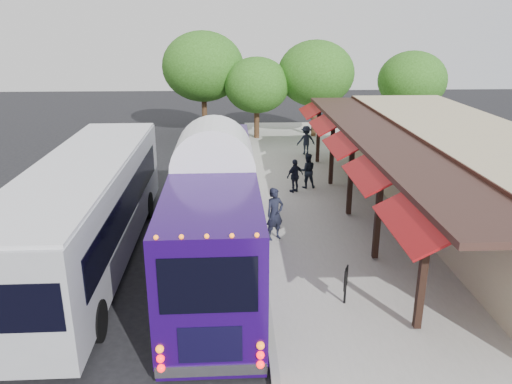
# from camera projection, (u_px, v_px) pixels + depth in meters

# --- Properties ---
(ground) EXTENTS (90.00, 90.00, 0.00)m
(ground) POSITION_uv_depth(u_px,v_px,m) (260.00, 265.00, 16.41)
(ground) COLOR black
(ground) RESTS_ON ground
(sidewalk) EXTENTS (10.00, 40.00, 0.15)m
(sidewalk) POSITION_uv_depth(u_px,v_px,m) (378.00, 216.00, 20.37)
(sidewalk) COLOR #9E9B93
(sidewalk) RESTS_ON ground
(curb) EXTENTS (0.20, 40.00, 0.16)m
(curb) POSITION_uv_depth(u_px,v_px,m) (257.00, 218.00, 20.17)
(curb) COLOR gray
(curb) RESTS_ON ground
(station_shelter) EXTENTS (8.15, 20.00, 3.60)m
(station_shelter) POSITION_uv_depth(u_px,v_px,m) (465.00, 174.00, 19.93)
(station_shelter) COLOR tan
(station_shelter) RESTS_ON ground
(coach_bus) EXTENTS (2.67, 11.87, 3.77)m
(coach_bus) POSITION_uv_depth(u_px,v_px,m) (215.00, 207.00, 15.85)
(coach_bus) COLOR #220755
(coach_bus) RESTS_ON ground
(city_bus) EXTENTS (2.98, 12.87, 3.45)m
(city_bus) POSITION_uv_depth(u_px,v_px,m) (86.00, 207.00, 16.14)
(city_bus) COLOR #97999F
(city_bus) RESTS_ON ground
(ped_a) EXTENTS (0.84, 0.74, 1.92)m
(ped_a) POSITION_uv_depth(u_px,v_px,m) (275.00, 214.00, 17.79)
(ped_a) COLOR black
(ped_a) RESTS_ON sidewalk
(ped_b) EXTENTS (0.84, 0.68, 1.66)m
(ped_b) POSITION_uv_depth(u_px,v_px,m) (307.00, 171.00, 23.45)
(ped_b) COLOR black
(ped_b) RESTS_ON sidewalk
(ped_c) EXTENTS (0.97, 0.81, 1.56)m
(ped_c) POSITION_uv_depth(u_px,v_px,m) (295.00, 176.00, 22.84)
(ped_c) COLOR black
(ped_c) RESTS_ON sidewalk
(ped_d) EXTENTS (1.18, 0.80, 1.70)m
(ped_d) POSITION_uv_depth(u_px,v_px,m) (306.00, 140.00, 29.47)
(ped_d) COLOR black
(ped_d) RESTS_ON sidewalk
(sign_board) EXTENTS (0.21, 0.47, 1.07)m
(sign_board) POSITION_uv_depth(u_px,v_px,m) (346.00, 280.00, 13.71)
(sign_board) COLOR black
(sign_board) RESTS_ON sidewalk
(tree_left) EXTENTS (4.31, 4.31, 5.52)m
(tree_left) POSITION_uv_depth(u_px,v_px,m) (257.00, 85.00, 32.89)
(tree_left) COLOR #382314
(tree_left) RESTS_ON ground
(tree_mid) EXTENTS (5.13, 5.13, 6.56)m
(tree_mid) POSITION_uv_depth(u_px,v_px,m) (316.00, 74.00, 33.24)
(tree_mid) COLOR #382314
(tree_mid) RESTS_ON ground
(tree_right) EXTENTS (4.58, 4.58, 5.86)m
(tree_right) POSITION_uv_depth(u_px,v_px,m) (412.00, 80.00, 33.53)
(tree_right) COLOR #382314
(tree_right) RESTS_ON ground
(tree_far) EXTENTS (5.57, 5.57, 7.13)m
(tree_far) POSITION_uv_depth(u_px,v_px,m) (203.00, 67.00, 33.96)
(tree_far) COLOR #382314
(tree_far) RESTS_ON ground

